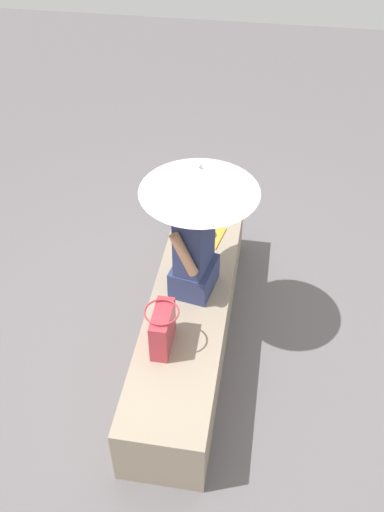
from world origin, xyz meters
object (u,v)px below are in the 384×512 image
magazine (209,236)px  parasol (200,180)px  person_seated (194,247)px  handbag_black (163,328)px

magazine → parasol: bearing=-169.4°
person_seated → magazine: person_seated is taller
person_seated → handbag_black: bearing=168.5°
parasol → magazine: size_ratio=3.70×
parasol → magazine: bearing=-0.5°
person_seated → parasol: 0.53m
person_seated → handbag_black: size_ratio=2.81×
person_seated → parasol: parasol is taller
person_seated → parasol: (0.04, -0.03, 0.53)m
person_seated → magazine: bearing=-3.0°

